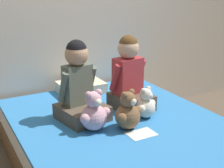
{
  "coord_description": "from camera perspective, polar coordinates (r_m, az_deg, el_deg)",
  "views": [
    {
      "loc": [
        -1.18,
        -1.97,
        1.53
      ],
      "look_at": [
        0.0,
        0.17,
        0.72
      ],
      "focal_mm": 50.0,
      "sensor_mm": 36.0,
      "label": 1
    }
  ],
  "objects": [
    {
      "name": "wall_behind_bed",
      "position": [
        3.31,
        -8.04,
        13.18
      ],
      "size": [
        8.0,
        0.06,
        2.5
      ],
      "color": "beige",
      "rests_on": "ground_plane"
    },
    {
      "name": "bed",
      "position": [
        2.65,
        1.82,
        -11.46
      ],
      "size": [
        1.62,
        2.05,
        0.44
      ],
      "color": "brown",
      "rests_on": "ground_plane"
    },
    {
      "name": "child_on_left",
      "position": [
        2.54,
        -6.01,
        -0.49
      ],
      "size": [
        0.41,
        0.43,
        0.66
      ],
      "rotation": [
        0.0,
        0.0,
        0.18
      ],
      "color": "brown",
      "rests_on": "bed"
    },
    {
      "name": "child_on_right",
      "position": [
        2.75,
        3.16,
        1.32
      ],
      "size": [
        0.35,
        0.39,
        0.66
      ],
      "rotation": [
        0.0,
        0.0,
        0.14
      ],
      "color": "brown",
      "rests_on": "bed"
    },
    {
      "name": "teddy_bear_held_by_left_child",
      "position": [
        2.37,
        -3.28,
        -5.42
      ],
      "size": [
        0.27,
        0.2,
        0.32
      ],
      "rotation": [
        0.0,
        0.0,
        0.19
      ],
      "color": "#DBA3B2",
      "rests_on": "bed"
    },
    {
      "name": "teddy_bear_held_by_right_child",
      "position": [
        2.61,
        6.13,
        -3.78
      ],
      "size": [
        0.21,
        0.17,
        0.27
      ],
      "rotation": [
        0.0,
        0.0,
        0.4
      ],
      "color": "silver",
      "rests_on": "bed"
    },
    {
      "name": "teddy_bear_between_children",
      "position": [
        2.4,
        2.93,
        -5.25
      ],
      "size": [
        0.25,
        0.2,
        0.31
      ],
      "rotation": [
        0.0,
        0.0,
        0.36
      ],
      "color": "brown",
      "rests_on": "bed"
    },
    {
      "name": "pillow_at_headboard",
      "position": [
        3.21,
        -5.65,
        -0.62
      ],
      "size": [
        0.45,
        0.34,
        0.11
      ],
      "color": "beige",
      "rests_on": "bed"
    },
    {
      "name": "sign_card",
      "position": [
        2.37,
        5.4,
        -9.07
      ],
      "size": [
        0.21,
        0.15,
        0.0
      ],
      "color": "white",
      "rests_on": "bed"
    }
  ]
}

